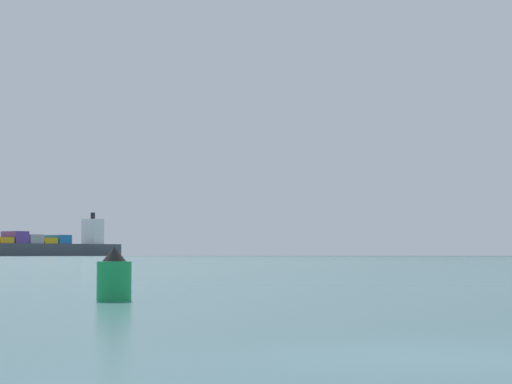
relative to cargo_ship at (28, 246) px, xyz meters
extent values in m
plane|color=#386066|center=(244.29, -853.64, -8.40)|extent=(4000.00, 4000.00, 0.00)
cube|color=#3F444C|center=(-1.90, -2.13, -3.02)|extent=(145.41, 158.59, 10.76)
cube|color=silver|center=(45.79, 51.39, 13.78)|extent=(21.96, 21.33, 22.84)
cylinder|color=black|center=(45.79, 51.39, 28.20)|extent=(4.00, 4.00, 6.00)
cube|color=#1E66AD|center=(20.76, 23.30, 6.26)|extent=(26.68, 25.80, 7.80)
cube|color=gold|center=(11.03, 12.38, 4.96)|extent=(26.68, 25.80, 5.20)
cube|color=#99999E|center=(1.31, 1.47, 6.26)|extent=(26.68, 25.80, 7.80)
cube|color=#59388C|center=(-8.42, -9.45, 7.56)|extent=(26.68, 25.80, 10.40)
cube|color=gold|center=(-18.14, -20.36, 4.96)|extent=(26.68, 25.80, 5.20)
cube|color=#60665B|center=(251.79, 535.24, 14.33)|extent=(861.25, 536.92, 45.46)
cylinder|color=#19994C|center=(235.84, -835.15, -7.73)|extent=(1.17, 1.17, 1.33)
cone|color=black|center=(235.84, -835.15, -6.81)|extent=(0.82, 0.82, 0.50)
camera|label=1|loc=(242.38, -869.24, -6.82)|focal=71.44mm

